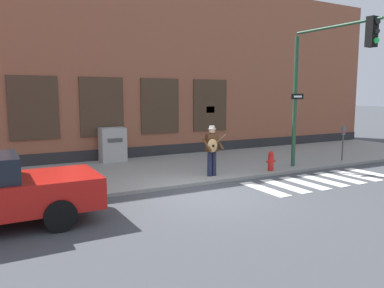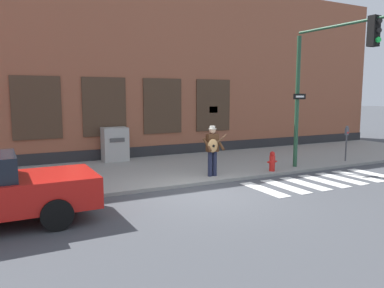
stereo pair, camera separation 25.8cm
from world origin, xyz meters
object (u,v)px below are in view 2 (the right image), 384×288
(traffic_light, at_px, (326,71))
(utility_box, at_px, (115,144))
(parking_meter, at_px, (347,138))
(fire_hydrant, at_px, (272,161))
(busker, at_px, (213,148))

(traffic_light, relative_size, utility_box, 3.64)
(traffic_light, relative_size, parking_meter, 3.45)
(fire_hydrant, bearing_deg, traffic_light, -35.50)
(utility_box, bearing_deg, busker, -64.57)
(busker, height_order, traffic_light, traffic_light)
(traffic_light, distance_m, parking_meter, 3.82)
(parking_meter, bearing_deg, busker, -179.74)
(parking_meter, xyz_separation_m, utility_box, (-8.31, 4.29, -0.26))
(busker, bearing_deg, parking_meter, 0.26)
(busker, distance_m, traffic_light, 4.61)
(busker, relative_size, parking_meter, 1.15)
(busker, height_order, fire_hydrant, busker)
(traffic_light, bearing_deg, fire_hydrant, 144.50)
(traffic_light, bearing_deg, parking_meter, 25.65)
(busker, distance_m, utility_box, 4.79)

